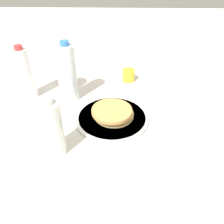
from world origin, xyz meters
name	(u,v)px	position (x,y,z in m)	size (l,w,h in m)	color
ground_plane	(107,119)	(0.00, 0.00, 0.00)	(4.00, 4.00, 0.00)	silver
plate	(112,117)	(-0.02, -0.01, 0.01)	(0.29, 0.29, 0.01)	white
pancake_stack	(113,112)	(-0.02, -0.01, 0.03)	(0.16, 0.17, 0.04)	tan
juice_glass	(128,75)	(-0.09, -0.32, 0.03)	(0.06, 0.06, 0.06)	yellow
cream_jug	(68,78)	(0.20, -0.25, 0.05)	(0.09, 0.09, 0.11)	white
water_bottle_near	(25,74)	(0.35, -0.16, 0.11)	(0.06, 0.06, 0.24)	white
water_bottle_mid	(52,129)	(0.16, 0.17, 0.10)	(0.07, 0.07, 0.21)	silver
water_bottle_far	(68,73)	(0.17, -0.15, 0.12)	(0.07, 0.07, 0.26)	silver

